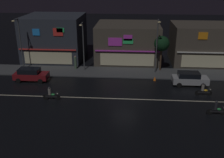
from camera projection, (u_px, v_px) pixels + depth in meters
The scene contains 17 objects.
ground_plane at pixel (125, 99), 28.66m from camera, with size 140.00×140.00×0.00m, color black.
lane_divider_stripe at pixel (125, 99), 28.65m from camera, with size 36.97×0.16×0.01m, color beige.
sidewalk_far at pixel (126, 73), 36.32m from camera, with size 38.92×4.14×0.14m, color #424447.
storefront_left_block at pixel (128, 42), 41.21m from camera, with size 9.74×8.78×5.76m.
storefront_center_block at pixel (204, 44), 39.86m from camera, with size 9.73×7.64×5.92m.
storefront_right_block at pixel (55, 37), 41.77m from camera, with size 8.95×8.75×6.93m.
streetlamp_west at pixel (20, 40), 35.94m from camera, with size 0.44×1.64×7.20m.
streetlamp_mid at pixel (83, 43), 35.57m from camera, with size 0.44×1.64×6.75m.
streetlamp_east at pixel (157, 42), 34.48m from camera, with size 0.44×1.64×7.31m.
pedestrian_on_sidewalk at pixel (75, 63), 37.33m from camera, with size 0.37×0.37×1.93m.
street_tree at pixel (162, 44), 35.67m from camera, with size 2.12×2.12×4.92m.
parked_car_near_kerb at pixel (31, 74), 33.38m from camera, with size 4.30×1.98×1.67m.
parked_car_trailing at pixel (190, 79), 32.01m from camera, with size 4.30×1.98×1.67m.
motorcycle_lead at pixel (51, 94), 28.27m from camera, with size 1.90×0.60×1.52m.
motorcycle_following at pixel (203, 90), 29.29m from camera, with size 1.90×0.60×1.52m.
motorcycle_opposite_lane at pixel (216, 109), 25.15m from camera, with size 1.90×0.60×1.52m.
traffic_cone at pixel (155, 78), 33.66m from camera, with size 0.36×0.36×0.55m, color orange.
Camera 1 is at (0.45, -25.89, 12.56)m, focal length 41.79 mm.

